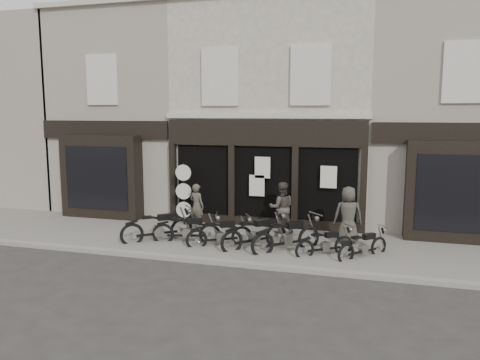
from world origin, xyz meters
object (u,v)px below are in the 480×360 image
(motorcycle_4, at_px, (287,239))
(motorcycle_6, at_px, (363,248))
(motorcycle_5, at_px, (325,246))
(man_left, at_px, (197,206))
(advert_sign_post, at_px, (184,196))
(motorcycle_1, at_px, (187,232))
(motorcycle_0, at_px, (158,230))
(man_centre, at_px, (282,208))
(motorcycle_2, at_px, (220,236))
(man_right, at_px, (348,215))
(motorcycle_3, at_px, (255,236))

(motorcycle_4, bearing_deg, motorcycle_6, -44.26)
(motorcycle_5, relative_size, man_left, 1.03)
(motorcycle_5, height_order, advert_sign_post, advert_sign_post)
(motorcycle_6, bearing_deg, motorcycle_1, 131.08)
(motorcycle_0, distance_m, motorcycle_1, 0.96)
(man_centre, bearing_deg, motorcycle_2, 35.19)
(motorcycle_1, bearing_deg, motorcycle_2, -19.26)
(motorcycle_6, distance_m, man_centre, 3.42)
(motorcycle_6, relative_size, man_right, 0.86)
(man_left, bearing_deg, motorcycle_3, 164.43)
(motorcycle_5, relative_size, man_right, 0.91)
(motorcycle_1, xyz_separation_m, man_centre, (2.67, 1.86, 0.57))
(motorcycle_0, height_order, man_right, man_right)
(motorcycle_4, height_order, man_right, man_right)
(motorcycle_2, distance_m, motorcycle_4, 2.08)
(motorcycle_1, xyz_separation_m, motorcycle_4, (3.21, -0.06, 0.04))
(motorcycle_5, height_order, man_left, man_left)
(motorcycle_6, bearing_deg, man_centre, 96.60)
(motorcycle_4, height_order, man_left, man_left)
(motorcycle_0, xyz_separation_m, motorcycle_5, (5.30, -0.04, -0.09))
(motorcycle_0, relative_size, man_right, 1.09)
(motorcycle_0, relative_size, motorcycle_5, 1.20)
(motorcycle_2, height_order, man_left, man_left)
(motorcycle_2, relative_size, motorcycle_6, 1.21)
(motorcycle_0, distance_m, motorcycle_2, 2.09)
(motorcycle_3, xyz_separation_m, motorcycle_4, (0.99, -0.07, 0.01))
(motorcycle_5, xyz_separation_m, man_left, (-4.68, 1.87, 0.55))
(motorcycle_0, height_order, motorcycle_6, motorcycle_0)
(motorcycle_5, relative_size, man_centre, 0.93)
(motorcycle_0, distance_m, motorcycle_4, 4.17)
(motorcycle_5, distance_m, advert_sign_post, 5.78)
(motorcycle_6, bearing_deg, advert_sign_post, 113.61)
(motorcycle_2, xyz_separation_m, motorcycle_6, (4.27, 0.01, -0.04))
(motorcycle_1, relative_size, man_left, 1.35)
(motorcycle_2, bearing_deg, man_right, -12.97)
(motorcycle_6, bearing_deg, motorcycle_4, 131.13)
(motorcycle_1, xyz_separation_m, motorcycle_3, (2.22, 0.01, 0.03))
(motorcycle_5, distance_m, man_right, 1.59)
(motorcycle_4, xyz_separation_m, motorcycle_6, (2.20, -0.04, -0.09))
(motorcycle_6, relative_size, man_centre, 0.89)
(motorcycle_0, bearing_deg, motorcycle_5, -41.62)
(motorcycle_1, distance_m, man_right, 5.07)
(motorcycle_1, height_order, man_right, man_right)
(advert_sign_post, bearing_deg, motorcycle_1, -70.24)
(motorcycle_0, relative_size, man_centre, 1.12)
(motorcycle_2, bearing_deg, motorcycle_5, -32.73)
(motorcycle_2, distance_m, man_left, 2.40)
(advert_sign_post, bearing_deg, motorcycle_6, -23.82)
(man_right, height_order, advert_sign_post, advert_sign_post)
(motorcycle_4, relative_size, advert_sign_post, 0.80)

